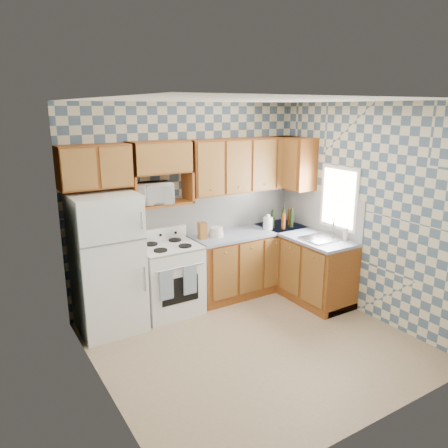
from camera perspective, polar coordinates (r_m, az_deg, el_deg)
The scene contains 31 objects.
floor at distance 5.21m, azimuth 4.01°, elevation -15.34°, with size 3.40×3.40×0.00m, color #8A7155.
back_wall at distance 6.01m, azimuth -4.67°, elevation 2.64°, with size 3.40×0.02×2.70m, color #4A6077.
right_wall at distance 5.82m, azimuth 18.01°, elevation 1.53°, with size 0.02×3.20×2.70m, color #4A6077.
backsplash_back at distance 6.22m, azimuth -1.32°, elevation 1.69°, with size 2.60×0.01×0.56m, color silver.
backsplash_right at distance 6.37m, azimuth 12.41°, elevation 1.66°, with size 0.01×1.60×0.56m, color silver.
refrigerator at distance 5.38m, azimuth -15.02°, elevation -4.97°, with size 0.75×0.70×1.68m, color white.
stove_body at distance 5.80m, azimuth -7.17°, elevation -7.21°, with size 0.76×0.65×0.90m, color white.
cooktop at distance 5.64m, azimuth -7.32°, elevation -2.93°, with size 0.76×0.65×0.03m, color silver.
backguard at distance 5.86m, azimuth -8.47°, elevation -1.33°, with size 0.76×0.08×0.17m, color white.
dish_towel_left at distance 5.40m, azimuth -7.53°, elevation -7.90°, with size 0.18×0.03×0.38m, color navy.
dish_towel_right at distance 5.53m, azimuth -4.47°, elevation -7.26°, with size 0.18×0.03×0.38m, color navy.
base_cabinets_back at distance 6.42m, azimuth 3.32°, elevation -4.97°, with size 1.75×0.60×0.88m, color #653211.
base_cabinets_right at distance 6.40m, azimuth 10.15°, elevation -5.28°, with size 0.60×1.60×0.88m, color #653211.
countertop_back at distance 6.28m, azimuth 3.41°, elevation -1.04°, with size 1.77×0.63×0.04m, color gray.
countertop_right at distance 6.25m, azimuth 10.30°, elevation -1.33°, with size 0.63×1.60×0.04m, color gray.
upper_cabinets_back at distance 6.20m, azimuth 2.79°, elevation 7.74°, with size 1.75×0.33×0.74m, color #653211.
upper_cabinets_fridge at distance 5.29m, azimuth -16.60°, elevation 7.21°, with size 0.82×0.33×0.50m, color #653211.
upper_cabinets_right at distance 6.49m, azimuth 8.96°, elevation 7.89°, with size 0.33×0.70×0.74m, color #653211.
microwave_shelf at distance 5.65m, azimuth -8.17°, elevation 2.62°, with size 0.80×0.33×0.03m, color #653211.
microwave at distance 5.59m, azimuth -9.30°, elevation 3.98°, with size 0.48×0.32×0.27m, color white.
sink at distance 6.00m, azimuth 12.57°, elevation -1.88°, with size 0.48×0.40×0.03m, color #B7B7BC.
window at distance 6.08m, azimuth 14.79°, elevation 3.29°, with size 0.02×0.66×0.86m, color silver.
bottle_0 at distance 6.47m, azimuth 7.80°, elevation 0.80°, with size 0.06×0.06×0.28m, color black.
bottle_1 at distance 6.50m, azimuth 8.81°, elevation 0.72°, with size 0.06×0.06×0.26m, color black.
bottle_2 at distance 6.60m, azimuth 8.58°, elevation 0.88°, with size 0.06×0.06×0.24m, color #622B09.
bottle_3 at distance 6.38m, azimuth 7.76°, elevation 0.32°, with size 0.06×0.06×0.22m, color #622B09.
bottle_4 at distance 6.43m, azimuth 6.42°, elevation 0.62°, with size 0.06×0.06×0.25m, color black.
knife_block at distance 5.85m, azimuth -2.83°, elevation -0.87°, with size 0.10×0.10×0.23m, color brown.
electric_kettle at distance 6.34m, azimuth 5.74°, elevation 0.09°, with size 0.14×0.14×0.18m, color white.
food_containers at distance 5.96m, azimuth -1.02°, elevation -1.03°, with size 0.20×0.20×0.13m, color silver, non-canonical shape.
soap_bottle at distance 5.99m, azimuth 15.57°, elevation -1.32°, with size 0.06×0.06×0.17m, color silver.
Camera 1 is at (-2.66, -3.64, 2.63)m, focal length 35.00 mm.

